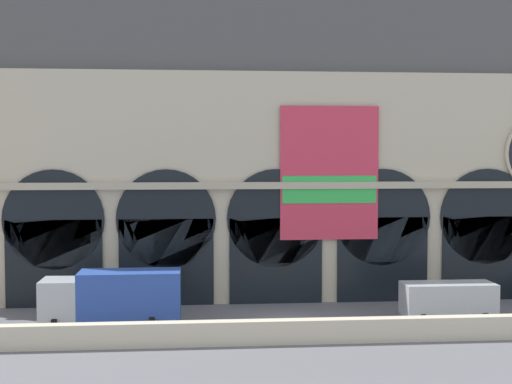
% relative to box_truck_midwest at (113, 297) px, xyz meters
% --- Properties ---
extents(ground_plane, '(200.00, 200.00, 0.00)m').
position_rel_box_truck_midwest_xyz_m(ground_plane, '(9.56, 0.57, -1.70)').
color(ground_plane, slate).
extents(quay_parapet_wall, '(90.00, 0.70, 1.20)m').
position_rel_box_truck_midwest_xyz_m(quay_parapet_wall, '(9.56, -3.97, -1.10)').
color(quay_parapet_wall, beige).
rests_on(quay_parapet_wall, ground).
extents(station_building, '(42.87, 5.07, 19.61)m').
position_rel_box_truck_midwest_xyz_m(station_building, '(9.61, 7.91, 7.76)').
color(station_building, beige).
rests_on(station_building, ground).
extents(box_truck_midwest, '(7.50, 2.91, 3.12)m').
position_rel_box_truck_midwest_xyz_m(box_truck_midwest, '(0.00, 0.00, 0.00)').
color(box_truck_midwest, '#ADB2B7').
rests_on(box_truck_midwest, ground).
extents(van_mideast, '(5.20, 2.48, 2.20)m').
position_rel_box_truck_midwest_xyz_m(van_mideast, '(18.78, -0.11, -0.45)').
color(van_mideast, '#ADB2B7').
rests_on(van_mideast, ground).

